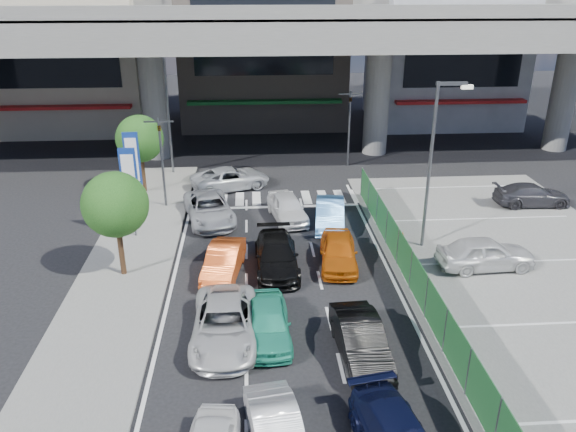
{
  "coord_description": "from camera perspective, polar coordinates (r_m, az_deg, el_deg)",
  "views": [
    {
      "loc": [
        -1.25,
        -18.28,
        12.19
      ],
      "look_at": [
        0.34,
        4.92,
        2.27
      ],
      "focal_mm": 35.0,
      "sensor_mm": 36.0,
      "label": 1
    }
  ],
  "objects": [
    {
      "name": "traffic_cone",
      "position": [
        28.25,
        11.55,
        -2.12
      ],
      "size": [
        0.35,
        0.35,
        0.63
      ],
      "primitive_type": "cone",
      "rotation": [
        0.0,
        0.0,
        -0.09
      ],
      "color": "#D94E0C",
      "rests_on": "parking_lot"
    },
    {
      "name": "building_center",
      "position": [
        51.48,
        -2.63,
        17.84
      ],
      "size": [
        14.0,
        10.9,
        15.0
      ],
      "color": "gray",
      "rests_on": "ground"
    },
    {
      "name": "crossing_wagon_silver",
      "position": [
        35.11,
        -5.85,
        3.83
      ],
      "size": [
        5.34,
        3.83,
        1.35
      ],
      "primitive_type": "imported",
      "rotation": [
        0.0,
        0.0,
        1.94
      ],
      "color": "#B7BAC0",
      "rests_on": "ground"
    },
    {
      "name": "street_lamp_left",
      "position": [
        37.37,
        -11.87,
        11.17
      ],
      "size": [
        1.65,
        0.22,
        8.0
      ],
      "color": "#595B60",
      "rests_on": "ground"
    },
    {
      "name": "wagon_silver_front_left",
      "position": [
        30.51,
        -8.01,
        0.73
      ],
      "size": [
        3.35,
        5.35,
        1.38
      ],
      "primitive_type": "imported",
      "rotation": [
        0.0,
        0.0,
        0.23
      ],
      "color": "#A8AAB0",
      "rests_on": "ground"
    },
    {
      "name": "parked_sedan_white",
      "position": [
        26.69,
        19.42,
        -3.59
      ],
      "size": [
        4.39,
        1.94,
        1.47
      ],
      "primitive_type": "imported",
      "rotation": [
        0.0,
        0.0,
        1.62
      ],
      "color": "silver",
      "rests_on": "parking_lot"
    },
    {
      "name": "tree_near",
      "position": [
        24.63,
        -17.14,
        1.09
      ],
      "size": [
        2.8,
        2.8,
        4.8
      ],
      "color": "#382314",
      "rests_on": "ground"
    },
    {
      "name": "hatch_black_mid_right",
      "position": [
        19.91,
        7.39,
        -12.39
      ],
      "size": [
        1.69,
        4.26,
        1.38
      ],
      "primitive_type": "imported",
      "rotation": [
        0.0,
        0.0,
        0.06
      ],
      "color": "black",
      "rests_on": "ground"
    },
    {
      "name": "signboard_near",
      "position": [
        28.44,
        -15.8,
        3.49
      ],
      "size": [
        0.8,
        0.14,
        4.7
      ],
      "color": "#595B60",
      "rests_on": "ground"
    },
    {
      "name": "expressway",
      "position": [
        40.44,
        -2.24,
        18.23
      ],
      "size": [
        64.0,
        14.0,
        10.75
      ],
      "color": "slate",
      "rests_on": "ground"
    },
    {
      "name": "kei_truck_front_right",
      "position": [
        29.66,
        4.28,
        0.23
      ],
      "size": [
        2.0,
        4.34,
        1.38
      ],
      "primitive_type": "imported",
      "rotation": [
        0.0,
        0.0,
        -0.13
      ],
      "color": "#60A9F5",
      "rests_on": "ground"
    },
    {
      "name": "taxi_teal_mid",
      "position": [
        20.71,
        -2.01,
        -10.72
      ],
      "size": [
        1.66,
        3.94,
        1.33
      ],
      "primitive_type": "imported",
      "rotation": [
        0.0,
        0.0,
        0.02
      ],
      "color": "#2EAE8B",
      "rests_on": "ground"
    },
    {
      "name": "parked_sedan_dgrey",
      "position": [
        35.13,
        23.53,
        1.99
      ],
      "size": [
        4.34,
        1.87,
        1.24
      ],
      "primitive_type": "imported",
      "rotation": [
        0.0,
        0.0,
        1.54
      ],
      "color": "#35343A",
      "rests_on": "parking_lot"
    },
    {
      "name": "signboard_far",
      "position": [
        31.31,
        -15.5,
        5.31
      ],
      "size": [
        0.8,
        0.14,
        4.7
      ],
      "color": "#595B60",
      "rests_on": "ground"
    },
    {
      "name": "taxi_orange_right",
      "position": [
        25.68,
        5.15,
        -3.6
      ],
      "size": [
        2.03,
        4.19,
        1.38
      ],
      "primitive_type": "imported",
      "rotation": [
        0.0,
        0.0,
        -0.1
      ],
      "color": "#C2570D",
      "rests_on": "ground"
    },
    {
      "name": "taxi_orange_left",
      "position": [
        24.98,
        -6.55,
        -4.57
      ],
      "size": [
        1.99,
        4.12,
        1.3
      ],
      "primitive_type": "imported",
      "rotation": [
        0.0,
        0.0,
        -0.16
      ],
      "color": "#ED5820",
      "rests_on": "ground"
    },
    {
      "name": "building_east",
      "position": [
        53.48,
        15.52,
        15.65
      ],
      "size": [
        12.0,
        10.9,
        12.0
      ],
      "color": "gray",
      "rests_on": "ground"
    },
    {
      "name": "ground",
      "position": [
        22.0,
        -0.0,
        -10.53
      ],
      "size": [
        120.0,
        120.0,
        0.0
      ],
      "primitive_type": "plane",
      "color": "black",
      "rests_on": "ground"
    },
    {
      "name": "building_west",
      "position": [
        52.67,
        -20.94,
        15.45
      ],
      "size": [
        12.0,
        10.9,
        13.0
      ],
      "color": "#A99F89",
      "rests_on": "ground"
    },
    {
      "name": "sedan_white_mid_left",
      "position": [
        20.69,
        -6.5,
        -10.82
      ],
      "size": [
        2.31,
        4.97,
        1.38
      ],
      "primitive_type": "imported",
      "rotation": [
        0.0,
        0.0,
        -0.0
      ],
      "color": "silver",
      "rests_on": "ground"
    },
    {
      "name": "parking_lot",
      "position": [
        26.63,
        24.17,
        -6.29
      ],
      "size": [
        12.0,
        28.0,
        0.06
      ],
      "primitive_type": "cube",
      "color": "slate",
      "rests_on": "ground"
    },
    {
      "name": "sidewalk_left",
      "position": [
        26.01,
        -16.29,
        -5.71
      ],
      "size": [
        4.0,
        30.0,
        0.12
      ],
      "primitive_type": "cube",
      "color": "slate",
      "rests_on": "ground"
    },
    {
      "name": "fence_run",
      "position": [
        23.28,
        13.04,
        -6.56
      ],
      "size": [
        0.16,
        22.0,
        1.8
      ],
      "primitive_type": null,
      "color": "#1C5227",
      "rests_on": "ground"
    },
    {
      "name": "traffic_light_right",
      "position": [
        38.77,
        6.31,
        10.67
      ],
      "size": [
        1.6,
        1.24,
        5.2
      ],
      "color": "#595B60",
      "rests_on": "ground"
    },
    {
      "name": "traffic_light_left",
      "position": [
        31.77,
        -12.85,
        7.47
      ],
      "size": [
        1.6,
        1.24,
        5.2
      ],
      "color": "#595B60",
      "rests_on": "ground"
    },
    {
      "name": "street_lamp_right",
      "position": [
        26.75,
        14.7,
        6.24
      ],
      "size": [
        1.65,
        0.22,
        8.0
      ],
      "color": "#595B60",
      "rests_on": "ground"
    },
    {
      "name": "sedan_black_mid",
      "position": [
        25.24,
        -1.17,
        -4.05
      ],
      "size": [
        1.97,
        4.67,
        1.35
      ],
      "primitive_type": "imported",
      "rotation": [
        0.0,
        0.0,
        0.02
      ],
      "color": "black",
      "rests_on": "ground"
    },
    {
      "name": "sedan_white_front_mid",
      "position": [
        30.4,
        -0.06,
        0.88
      ],
      "size": [
        2.36,
        4.29,
        1.38
      ],
      "primitive_type": "imported",
      "rotation": [
        0.0,
        0.0,
        0.19
      ],
      "color": "silver",
      "rests_on": "ground"
    },
    {
      "name": "tree_far",
      "position": [
        34.56,
        -14.83,
        7.58
      ],
      "size": [
        2.8,
        2.8,
        4.8
      ],
      "color": "#382314",
      "rests_on": "ground"
    }
  ]
}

